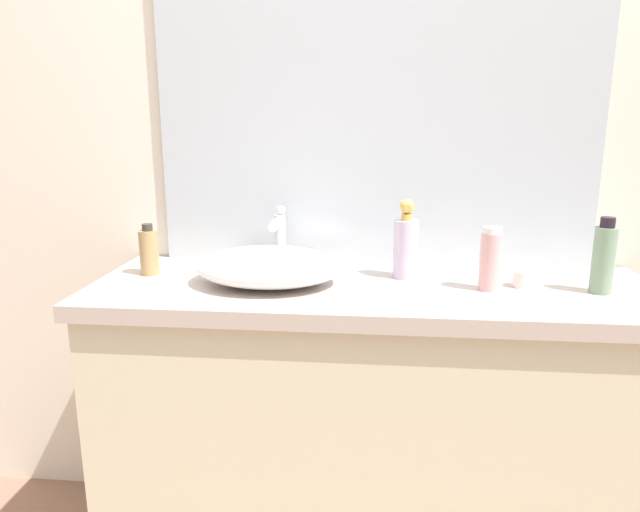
% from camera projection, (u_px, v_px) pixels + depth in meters
% --- Properties ---
extents(bathroom_wall_rear, '(6.00, 0.06, 2.60)m').
position_uv_depth(bathroom_wall_rear, '(388.00, 112.00, 1.71)').
color(bathroom_wall_rear, silver).
rests_on(bathroom_wall_rear, ground).
extents(vanity_counter, '(1.50, 0.51, 0.85)m').
position_uv_depth(vanity_counter, '(369.00, 428.00, 1.63)').
color(vanity_counter, beige).
rests_on(vanity_counter, ground).
extents(wall_mirror_panel, '(1.29, 0.01, 1.13)m').
position_uv_depth(wall_mirror_panel, '(377.00, 70.00, 1.65)').
color(wall_mirror_panel, '#B2BCC6').
rests_on(wall_mirror_panel, vanity_counter).
extents(sink_basin, '(0.39, 0.31, 0.09)m').
position_uv_depth(sink_basin, '(269.00, 266.00, 1.54)').
color(sink_basin, white).
rests_on(sink_basin, vanity_counter).
extents(faucet, '(0.03, 0.15, 0.18)m').
position_uv_depth(faucet, '(279.00, 233.00, 1.69)').
color(faucet, silver).
rests_on(faucet, vanity_counter).
extents(soap_dispenser, '(0.07, 0.07, 0.22)m').
position_uv_depth(soap_dispenser, '(406.00, 245.00, 1.58)').
color(soap_dispenser, silver).
rests_on(soap_dispenser, vanity_counter).
extents(lotion_bottle, '(0.05, 0.05, 0.17)m').
position_uv_depth(lotion_bottle, '(490.00, 259.00, 1.47)').
color(lotion_bottle, '#D9A0A1').
rests_on(lotion_bottle, vanity_counter).
extents(perfume_bottle, '(0.05, 0.05, 0.15)m').
position_uv_depth(perfume_bottle, '(149.00, 252.00, 1.62)').
color(perfume_bottle, '#A68554').
rests_on(perfume_bottle, vanity_counter).
extents(spray_can, '(0.05, 0.05, 0.19)m').
position_uv_depth(spray_can, '(604.00, 258.00, 1.44)').
color(spray_can, gray).
rests_on(spray_can, vanity_counter).
extents(candle_jar, '(0.05, 0.05, 0.04)m').
position_uv_depth(candle_jar, '(523.00, 279.00, 1.51)').
color(candle_jar, silver).
rests_on(candle_jar, vanity_counter).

